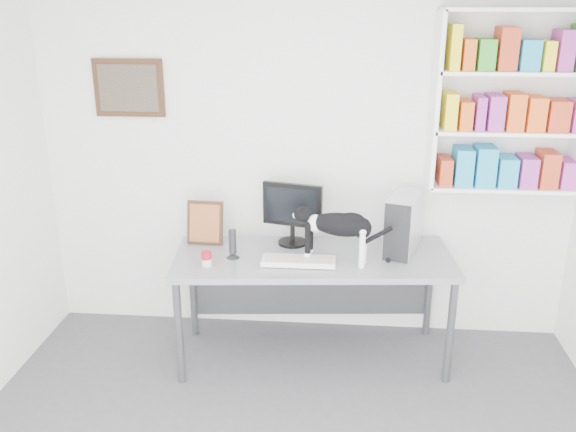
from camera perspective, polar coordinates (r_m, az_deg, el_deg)
The scene contains 11 objects.
room at distance 2.70m, azimuth -0.87°, elevation -5.67°, with size 4.01×4.01×2.70m.
bookshelf at distance 4.48m, azimuth 20.02°, elevation 9.98°, with size 1.03×0.28×1.24m, color white.
wall_art at distance 4.71m, azimuth -14.66°, elevation 11.52°, with size 0.52×0.04×0.42m, color #442515.
desk at distance 4.47m, azimuth 2.33°, elevation -8.52°, with size 1.94×0.76×0.81m, color gray.
monitor at distance 4.42m, azimuth 0.43°, elevation 0.24°, with size 0.44×0.21×0.47m, color black.
keyboard at distance 4.16m, azimuth 1.00°, elevation -4.22°, with size 0.50×0.19×0.04m, color white.
pc_tower at distance 4.36m, azimuth 10.75°, elevation -0.71°, with size 0.19×0.42×0.42m, color silver.
speaker at distance 4.23m, azimuth -5.21°, elevation -2.57°, with size 0.09×0.09×0.22m, color black.
leaning_print at distance 4.50m, azimuth -7.77°, elevation -0.54°, with size 0.27×0.11×0.33m, color #442515.
soup_can at distance 4.15m, azimuth -7.62°, elevation -4.00°, with size 0.07×0.07×0.10m, color #B20F23.
cat at distance 4.12m, azimuth 4.71°, elevation -1.97°, with size 0.61×0.16×0.37m, color black, non-canonical shape.
Camera 1 is at (0.25, -2.44, 2.50)m, focal length 38.00 mm.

